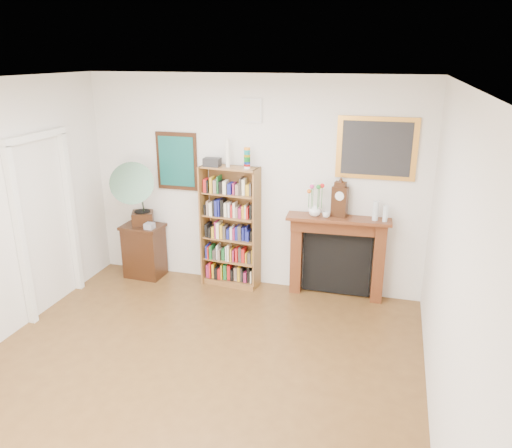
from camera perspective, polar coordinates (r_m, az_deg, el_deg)
The scene contains 15 objects.
room at distance 4.33m, azimuth -9.61°, elevation -3.41°, with size 4.51×5.01×2.81m.
door_casing at distance 6.47m, azimuth -22.94°, elevation 1.58°, with size 0.08×1.02×2.17m.
teal_poster at distance 6.84m, azimuth -9.03°, elevation 7.09°, with size 0.58×0.04×0.78m.
small_picture at distance 6.37m, azimuth -0.50°, elevation 12.84°, with size 0.26×0.04×0.30m.
gilt_painting at distance 6.18m, azimuth 13.60°, elevation 8.39°, with size 0.95×0.04×0.75m.
bookshelf at distance 6.63m, azimuth -2.99°, elevation 0.37°, with size 0.78×0.34×1.90m.
side_cabinet at distance 7.24m, azimuth -12.64°, elevation -2.99°, with size 0.56×0.41×0.76m, color black.
fireplace at distance 6.49m, azimuth 9.28°, elevation -2.90°, with size 1.31×0.38×1.09m.
gramophone at distance 6.89m, azimuth -13.69°, elevation 3.78°, with size 0.81×0.88×0.94m.
cd_stack at distance 6.93m, azimuth -12.08°, elevation -0.22°, with size 0.12×0.12×0.08m, color #B2B2BF.
mantel_clock at distance 6.26m, azimuth 9.55°, elevation 2.72°, with size 0.21×0.14×0.44m.
flower_vase at distance 6.28m, azimuth 6.74°, elevation 1.63°, with size 0.15×0.15×0.16m, color white.
teacup at distance 6.25m, azimuth 8.03°, elevation 1.07°, with size 0.09×0.09×0.07m, color silver.
bottle_left at distance 6.24m, azimuth 13.50°, elevation 1.48°, with size 0.07×0.07×0.24m, color silver.
bottle_right at distance 6.22m, azimuth 14.57°, elevation 1.16°, with size 0.06×0.06×0.20m, color silver.
Camera 1 is at (1.76, -3.61, 3.02)m, focal length 35.00 mm.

